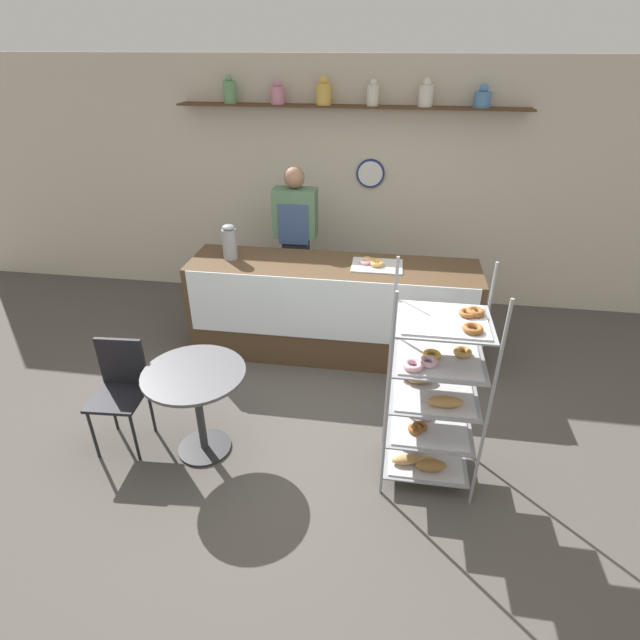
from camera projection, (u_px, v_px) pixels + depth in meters
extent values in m
plane|color=#4C4742|center=(312.00, 433.00, 4.08)|extent=(14.00, 14.00, 0.00)
cube|color=beige|center=(348.00, 187.00, 5.69)|extent=(10.00, 0.06, 2.70)
cube|color=#4C331E|center=(349.00, 106.00, 5.14)|extent=(3.66, 0.24, 0.02)
cylinder|color=#669966|center=(230.00, 92.00, 5.25)|extent=(0.14, 0.14, 0.22)
sphere|color=#669966|center=(229.00, 78.00, 5.18)|extent=(0.07, 0.07, 0.07)
cylinder|color=#CC7F99|center=(278.00, 95.00, 5.19)|extent=(0.15, 0.15, 0.17)
sphere|color=#CC7F99|center=(277.00, 84.00, 5.14)|extent=(0.08, 0.08, 0.08)
cylinder|color=gold|center=(324.00, 94.00, 5.12)|extent=(0.16, 0.16, 0.20)
sphere|color=gold|center=(324.00, 80.00, 5.06)|extent=(0.09, 0.09, 0.09)
cylinder|color=silver|center=(373.00, 95.00, 5.06)|extent=(0.12, 0.12, 0.20)
sphere|color=silver|center=(373.00, 82.00, 5.00)|extent=(0.07, 0.07, 0.07)
cylinder|color=silver|center=(426.00, 96.00, 4.99)|extent=(0.14, 0.14, 0.20)
sphere|color=silver|center=(427.00, 82.00, 4.93)|extent=(0.08, 0.08, 0.08)
cylinder|color=#4C7FB2|center=(482.00, 100.00, 4.93)|extent=(0.16, 0.16, 0.15)
sphere|color=#4C7FB2|center=(484.00, 88.00, 4.88)|extent=(0.09, 0.09, 0.09)
cylinder|color=navy|center=(370.00, 173.00, 5.54)|extent=(0.31, 0.03, 0.31)
cylinder|color=white|center=(370.00, 174.00, 5.52)|extent=(0.27, 0.00, 0.27)
cube|color=#4C3823|center=(332.00, 309.00, 4.94)|extent=(2.76, 0.69, 0.96)
cube|color=silver|center=(328.00, 311.00, 4.55)|extent=(2.65, 0.01, 0.62)
cylinder|color=gray|center=(388.00, 404.00, 3.16)|extent=(0.02, 0.02, 1.59)
cylinder|color=gray|center=(488.00, 413.00, 3.08)|extent=(0.02, 0.02, 1.59)
cylinder|color=gray|center=(390.00, 359.00, 3.61)|extent=(0.02, 0.02, 1.59)
cylinder|color=gray|center=(478.00, 366.00, 3.53)|extent=(0.02, 0.02, 1.59)
cube|color=gray|center=(425.00, 458.00, 3.67)|extent=(0.59, 0.49, 0.01)
cube|color=silver|center=(425.00, 457.00, 3.67)|extent=(0.53, 0.44, 0.01)
ellipsoid|color=tan|center=(428.00, 462.00, 3.56)|extent=(0.16, 0.10, 0.08)
ellipsoid|color=olive|center=(431.00, 465.00, 3.53)|extent=(0.22, 0.11, 0.09)
ellipsoid|color=tan|center=(407.00, 459.00, 3.60)|extent=(0.24, 0.14, 0.06)
ellipsoid|color=tan|center=(412.00, 444.00, 3.72)|extent=(0.25, 0.11, 0.08)
cube|color=gray|center=(429.00, 428.00, 3.53)|extent=(0.59, 0.49, 0.01)
cube|color=silver|center=(429.00, 427.00, 3.53)|extent=(0.53, 0.44, 0.01)
torus|color=brown|center=(417.00, 410.00, 3.64)|extent=(0.13, 0.13, 0.04)
torus|color=brown|center=(415.00, 429.00, 3.47)|extent=(0.10, 0.10, 0.03)
torus|color=brown|center=(419.00, 427.00, 3.50)|extent=(0.11, 0.11, 0.03)
torus|color=#EAB2C1|center=(425.00, 415.00, 3.60)|extent=(0.12, 0.12, 0.03)
cube|color=gray|center=(434.00, 396.00, 3.39)|extent=(0.59, 0.49, 0.01)
cube|color=silver|center=(434.00, 394.00, 3.38)|extent=(0.53, 0.44, 0.01)
ellipsoid|color=#B27F47|center=(445.00, 402.00, 3.24)|extent=(0.24, 0.09, 0.08)
ellipsoid|color=#B27F47|center=(421.00, 378.00, 3.47)|extent=(0.22, 0.13, 0.07)
ellipsoid|color=#B27F47|center=(413.00, 375.00, 3.50)|extent=(0.18, 0.12, 0.08)
cube|color=gray|center=(439.00, 360.00, 3.25)|extent=(0.59, 0.49, 0.01)
cube|color=silver|center=(439.00, 359.00, 3.24)|extent=(0.53, 0.44, 0.01)
torus|color=gold|center=(432.00, 355.00, 3.24)|extent=(0.12, 0.12, 0.03)
torus|color=#EAB2C1|center=(413.00, 365.00, 3.13)|extent=(0.13, 0.13, 0.04)
torus|color=tan|center=(462.00, 352.00, 3.26)|extent=(0.12, 0.12, 0.04)
torus|color=#EAB2C1|center=(428.00, 362.00, 3.17)|extent=(0.12, 0.12, 0.04)
cube|color=gray|center=(444.00, 321.00, 3.11)|extent=(0.59, 0.49, 0.01)
cube|color=silver|center=(444.00, 320.00, 3.10)|extent=(0.53, 0.44, 0.01)
torus|color=brown|center=(475.00, 312.00, 3.13)|extent=(0.12, 0.12, 0.04)
torus|color=brown|center=(473.00, 329.00, 2.96)|extent=(0.12, 0.12, 0.04)
torus|color=brown|center=(468.00, 313.00, 3.13)|extent=(0.11, 0.11, 0.03)
cube|color=#282833|center=(297.00, 280.00, 5.49)|extent=(0.27, 0.19, 1.01)
cube|color=#4C7051|center=(295.00, 213.00, 5.12)|extent=(0.44, 0.22, 0.50)
cube|color=#334770|center=(293.00, 225.00, 5.07)|extent=(0.31, 0.01, 0.42)
sphere|color=#8C664C|center=(294.00, 177.00, 4.95)|extent=(0.21, 0.21, 0.21)
cylinder|color=#262628|center=(205.00, 447.00, 3.93)|extent=(0.41, 0.41, 0.02)
cylinder|color=#333338|center=(200.00, 412.00, 3.76)|extent=(0.06, 0.06, 0.69)
cylinder|color=#4C4C51|center=(194.00, 374.00, 3.58)|extent=(0.75, 0.75, 0.02)
cylinder|color=black|center=(93.00, 435.00, 3.74)|extent=(0.02, 0.02, 0.45)
cylinder|color=black|center=(135.00, 437.00, 3.72)|extent=(0.02, 0.02, 0.45)
cylinder|color=black|center=(113.00, 407.00, 4.03)|extent=(0.02, 0.02, 0.45)
cylinder|color=black|center=(151.00, 410.00, 4.00)|extent=(0.02, 0.02, 0.45)
cube|color=black|center=(117.00, 398.00, 3.76)|extent=(0.40, 0.40, 0.03)
cube|color=black|center=(122.00, 361.00, 3.80)|extent=(0.36, 0.05, 0.40)
cylinder|color=gray|center=(230.00, 244.00, 4.77)|extent=(0.14, 0.14, 0.29)
ellipsoid|color=gray|center=(228.00, 227.00, 4.69)|extent=(0.12, 0.12, 0.06)
cube|color=silver|center=(377.00, 266.00, 4.67)|extent=(0.47, 0.35, 0.01)
torus|color=silver|center=(378.00, 263.00, 4.66)|extent=(0.13, 0.13, 0.03)
torus|color=tan|center=(367.00, 260.00, 4.74)|extent=(0.11, 0.11, 0.03)
torus|color=#EAB2C1|center=(365.00, 262.00, 4.69)|extent=(0.12, 0.12, 0.03)
torus|color=tan|center=(377.00, 264.00, 4.64)|extent=(0.13, 0.13, 0.04)
torus|color=gold|center=(377.00, 261.00, 4.71)|extent=(0.11, 0.11, 0.03)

